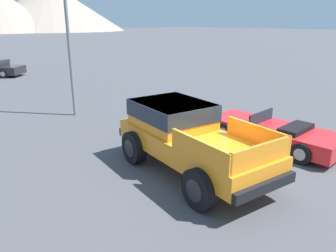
# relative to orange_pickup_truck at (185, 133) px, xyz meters

# --- Properties ---
(ground_plane) EXTENTS (320.00, 320.00, 0.00)m
(ground_plane) POSITION_rel_orange_pickup_truck_xyz_m (0.43, -0.30, -1.06)
(ground_plane) COLOR #4C4C51
(orange_pickup_truck) EXTENTS (2.86, 5.36, 1.83)m
(orange_pickup_truck) POSITION_rel_orange_pickup_truck_xyz_m (0.00, 0.00, 0.00)
(orange_pickup_truck) COLOR orange
(orange_pickup_truck) RESTS_ON ground_plane
(red_convertible_car) EXTENTS (1.98, 4.48, 1.09)m
(red_convertible_car) POSITION_rel_orange_pickup_truck_xyz_m (3.50, -0.73, -0.62)
(red_convertible_car) COLOR red
(red_convertible_car) RESTS_ON ground_plane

